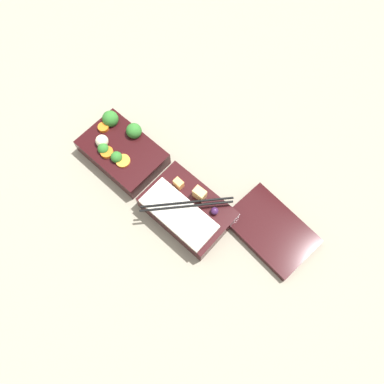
{
  "coord_description": "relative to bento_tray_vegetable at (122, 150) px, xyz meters",
  "views": [
    {
      "loc": [
        0.3,
        -0.2,
        0.82
      ],
      "look_at": [
        0.08,
        0.04,
        0.04
      ],
      "focal_mm": 35.0,
      "sensor_mm": 36.0,
      "label": 1
    }
  ],
  "objects": [
    {
      "name": "bento_lid",
      "position": [
        0.39,
        0.09,
        -0.02
      ],
      "size": [
        0.2,
        0.14,
        0.02
      ],
      "primitive_type": "cube",
      "rotation": [
        0.0,
        0.0,
        -0.09
      ],
      "color": "black",
      "rests_on": "ground_plane"
    },
    {
      "name": "bento_tray_rice",
      "position": [
        0.22,
        -0.01,
        -0.0
      ],
      "size": [
        0.2,
        0.16,
        0.07
      ],
      "color": "black",
      "rests_on": "ground_plane"
    },
    {
      "name": "ground_plane",
      "position": [
        0.12,
        -0.01,
        -0.03
      ],
      "size": [
        3.0,
        3.0,
        0.0
      ],
      "primitive_type": "plane",
      "color": "gray"
    },
    {
      "name": "bento_tray_vegetable",
      "position": [
        0.0,
        0.0,
        0.0
      ],
      "size": [
        0.2,
        0.13,
        0.07
      ],
      "color": "black",
      "rests_on": "ground_plane"
    }
  ]
}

